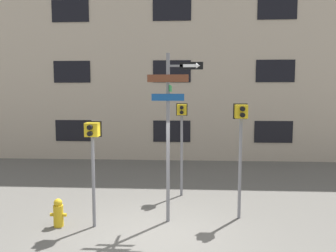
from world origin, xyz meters
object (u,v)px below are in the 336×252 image
(street_sign_pole, at_px, (171,121))
(pedestrian_signal_left, at_px, (93,146))
(fire_hydrant, at_px, (58,213))
(pedestrian_signal_across, at_px, (182,126))
(pedestrian_signal_right, at_px, (241,131))

(street_sign_pole, bearing_deg, pedestrian_signal_left, -166.73)
(pedestrian_signal_left, relative_size, fire_hydrant, 3.70)
(street_sign_pole, distance_m, pedestrian_signal_across, 2.17)
(pedestrian_signal_across, height_order, fire_hydrant, pedestrian_signal_across)
(pedestrian_signal_left, distance_m, pedestrian_signal_across, 3.30)
(fire_hydrant, bearing_deg, street_sign_pole, 9.83)
(street_sign_pole, relative_size, fire_hydrant, 6.06)
(pedestrian_signal_left, bearing_deg, pedestrian_signal_right, 11.89)
(fire_hydrant, bearing_deg, pedestrian_signal_left, 2.37)
(pedestrian_signal_right, height_order, fire_hydrant, pedestrian_signal_right)
(pedestrian_signal_left, bearing_deg, pedestrian_signal_across, 51.19)
(pedestrian_signal_left, bearing_deg, fire_hydrant, -177.63)
(pedestrian_signal_across, xyz_separation_m, fire_hydrant, (-2.93, -2.60, -1.88))
(street_sign_pole, xyz_separation_m, fire_hydrant, (-2.69, -0.47, -2.21))
(pedestrian_signal_right, xyz_separation_m, pedestrian_signal_across, (-1.52, 1.81, -0.05))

